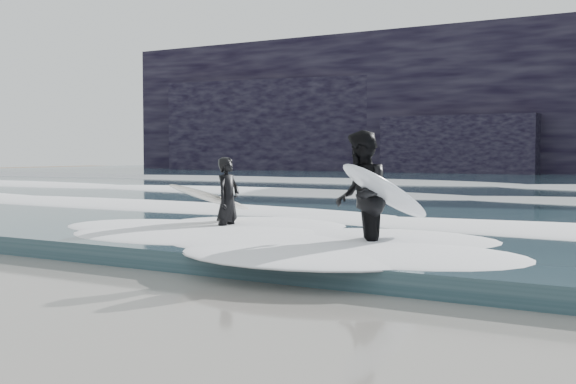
% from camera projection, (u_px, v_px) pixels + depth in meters
% --- Properties ---
extents(ground, '(120.00, 120.00, 0.00)m').
position_uv_depth(ground, '(4.00, 321.00, 7.07)').
color(ground, brown).
rests_on(ground, ground).
extents(sea, '(90.00, 52.00, 0.30)m').
position_uv_depth(sea, '(553.00, 186.00, 32.07)').
color(sea, '#284149').
rests_on(sea, ground).
extents(foam_near, '(60.00, 3.20, 0.20)m').
position_uv_depth(foam_near, '(373.00, 213.00, 14.81)').
color(foam_near, white).
rests_on(foam_near, sea).
extents(foam_mid, '(60.00, 4.00, 0.24)m').
position_uv_depth(foam_mid, '(470.00, 195.00, 20.85)').
color(foam_mid, white).
rests_on(foam_mid, sea).
extents(foam_far, '(60.00, 4.80, 0.30)m').
position_uv_depth(foam_far, '(535.00, 182.00, 28.61)').
color(foam_far, white).
rests_on(foam_far, sea).
extents(surfer_left, '(0.99, 2.16, 1.57)m').
position_uv_depth(surfer_left, '(223.00, 200.00, 13.05)').
color(surfer_left, black).
rests_on(surfer_left, ground).
extents(surfer_right, '(1.42, 2.28, 1.98)m').
position_uv_depth(surfer_right, '(364.00, 197.00, 10.67)').
color(surfer_right, black).
rests_on(surfer_right, ground).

